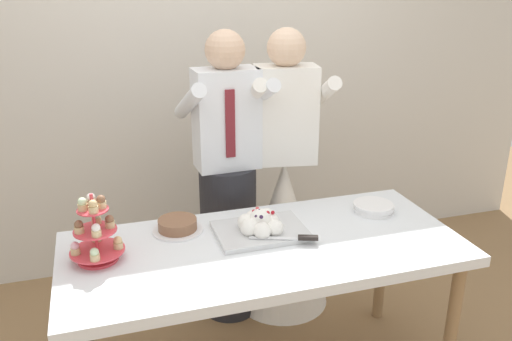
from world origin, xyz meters
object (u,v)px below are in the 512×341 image
main_cake_tray (261,226)px  plate_stack (374,207)px  person_groom (228,195)px  person_bride (283,215)px  round_cake (178,226)px  cupcake_stand (96,234)px  dessert_table (264,258)px

main_cake_tray → plate_stack: 0.63m
person_groom → person_bride: (0.34, -0.01, -0.16)m
person_bride → plate_stack: bearing=-57.4°
main_cake_tray → round_cake: (-0.37, 0.14, -0.01)m
cupcake_stand → plate_stack: bearing=3.9°
main_cake_tray → plate_stack: main_cake_tray is taller
person_groom → round_cake: bearing=-130.2°
dessert_table → main_cake_tray: size_ratio=4.21×
dessert_table → main_cake_tray: main_cake_tray is taller
dessert_table → cupcake_stand: 0.75m
dessert_table → cupcake_stand: cupcake_stand is taller
person_groom → main_cake_tray: bearing=-88.3°
round_cake → person_groom: size_ratio=0.14×
dessert_table → person_bride: (0.33, 0.65, -0.12)m
round_cake → person_groom: (0.35, 0.41, -0.06)m
dessert_table → cupcake_stand: bearing=174.2°
dessert_table → plate_stack: (0.64, 0.17, 0.10)m
cupcake_stand → person_bride: 1.24m
dessert_table → main_cake_tray: bearing=81.7°
dessert_table → person_bride: 0.74m
cupcake_stand → main_cake_tray: (0.73, 0.03, -0.08)m
main_cake_tray → round_cake: size_ratio=1.78×
dessert_table → cupcake_stand: (-0.72, 0.07, 0.20)m
main_cake_tray → person_bride: bearing=60.0°
cupcake_stand → round_cake: cupcake_stand is taller
plate_stack → round_cake: (-1.00, 0.08, 0.01)m
plate_stack → person_bride: person_bride is taller
dessert_table → person_bride: bearing=62.9°
cupcake_stand → person_bride: person_bride is taller
main_cake_tray → person_groom: person_groom is taller
plate_stack → person_groom: 0.81m
dessert_table → round_cake: (-0.35, 0.25, 0.10)m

